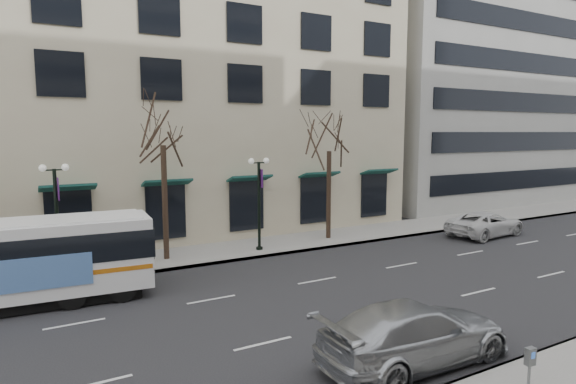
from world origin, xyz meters
TOP-DOWN VIEW (x-y plane):
  - ground at (0.00, 0.00)m, footprint 160.00×160.00m
  - sidewalk_far at (5.00, 9.00)m, footprint 80.00×4.00m
  - building_hotel at (-2.00, 21.00)m, footprint 40.00×20.00m
  - building_office at (32.00, 21.00)m, footprint 25.00×20.00m
  - tree_far_mid at (0.00, 8.80)m, footprint 3.60×3.60m
  - tree_far_right at (10.00, 8.80)m, footprint 3.60×3.60m
  - lamp_post_left at (-4.99, 8.20)m, footprint 1.22×0.45m
  - lamp_post_right at (5.01, 8.20)m, footprint 1.22×0.45m
  - silver_car at (3.27, -5.52)m, footprint 6.08×2.52m
  - white_pickup at (19.47, 4.90)m, footprint 5.81×3.06m
  - pay_station at (4.39, -8.33)m, footprint 0.26×0.19m

SIDE VIEW (x-z plane):
  - ground at x=0.00m, z-range 0.00..0.00m
  - sidewalk_far at x=5.00m, z-range 0.00..0.15m
  - white_pickup at x=19.47m, z-range 0.00..1.56m
  - silver_car at x=3.27m, z-range 0.00..1.76m
  - pay_station at x=4.39m, z-range 0.41..1.58m
  - lamp_post_left at x=-4.99m, z-range 0.34..5.55m
  - lamp_post_right at x=5.01m, z-range 0.34..5.55m
  - tree_far_right at x=10.00m, z-range 2.39..10.45m
  - tree_far_mid at x=0.00m, z-range 2.63..11.18m
  - building_hotel at x=-2.00m, z-range 0.00..24.00m
  - building_office at x=32.00m, z-range 0.00..35.00m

